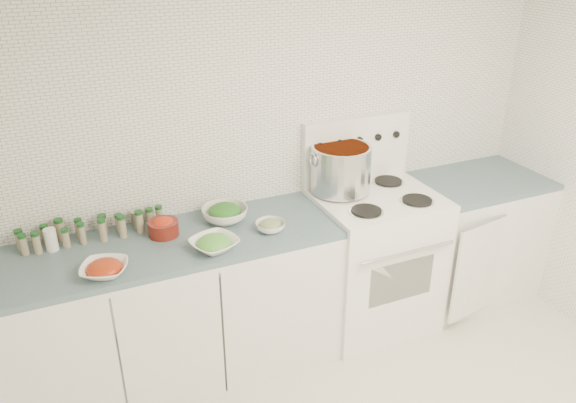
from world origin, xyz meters
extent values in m
cube|color=white|center=(0.00, 1.51, 1.25)|extent=(3.50, 0.02, 2.50)
cube|color=white|center=(-0.82, 1.19, 0.43)|extent=(1.85, 0.62, 0.86)
cube|color=#405860|center=(-0.82, 1.19, 0.88)|extent=(1.85, 0.62, 0.03)
cube|color=white|center=(0.48, 1.18, 0.46)|extent=(0.76, 0.65, 0.92)
cube|color=black|center=(0.48, 0.86, 0.50)|extent=(0.45, 0.01, 0.28)
cylinder|color=silver|center=(0.48, 0.82, 0.72)|extent=(0.65, 0.02, 0.02)
cube|color=white|center=(0.48, 1.18, 0.93)|extent=(0.76, 0.65, 0.01)
cube|color=white|center=(0.48, 1.47, 1.15)|extent=(0.76, 0.06, 0.43)
cylinder|color=silver|center=(0.30, 1.02, 0.94)|extent=(0.21, 0.21, 0.01)
cylinder|color=black|center=(0.30, 1.02, 0.94)|extent=(0.18, 0.18, 0.01)
cylinder|color=silver|center=(0.66, 1.02, 0.94)|extent=(0.21, 0.21, 0.01)
cylinder|color=black|center=(0.66, 1.02, 0.94)|extent=(0.18, 0.18, 0.01)
cylinder|color=silver|center=(0.30, 1.33, 0.94)|extent=(0.21, 0.21, 0.01)
cylinder|color=black|center=(0.30, 1.33, 0.94)|extent=(0.18, 0.18, 0.01)
cylinder|color=silver|center=(0.66, 1.33, 0.94)|extent=(0.21, 0.21, 0.01)
cylinder|color=black|center=(0.66, 1.33, 0.94)|extent=(0.18, 0.18, 0.01)
cylinder|color=black|center=(0.20, 1.44, 1.22)|extent=(0.04, 0.02, 0.04)
cylinder|color=black|center=(0.34, 1.44, 1.22)|extent=(0.04, 0.02, 0.04)
cylinder|color=black|center=(0.48, 1.44, 1.22)|extent=(0.04, 0.02, 0.04)
cylinder|color=black|center=(0.62, 1.44, 1.22)|extent=(0.04, 0.02, 0.04)
cylinder|color=black|center=(0.76, 1.44, 1.22)|extent=(0.04, 0.02, 0.04)
cube|color=white|center=(1.30, 1.19, 0.43)|extent=(0.89, 0.62, 0.86)
cube|color=#405860|center=(1.30, 1.19, 0.88)|extent=(0.89, 0.62, 0.03)
cube|color=white|center=(1.07, 0.85, 0.43)|extent=(0.40, 0.08, 0.70)
cylinder|color=silver|center=(0.30, 1.34, 1.09)|extent=(0.38, 0.38, 0.29)
cylinder|color=orange|center=(0.30, 1.34, 1.22)|extent=(0.34, 0.34, 0.03)
torus|color=silver|center=(0.10, 1.34, 1.18)|extent=(0.01, 0.09, 0.09)
torus|color=silver|center=(0.49, 1.34, 1.18)|extent=(0.01, 0.09, 0.09)
imported|color=white|center=(-1.20, 1.00, 0.93)|extent=(0.29, 0.29, 0.06)
ellipsoid|color=#BB3310|center=(-1.20, 1.00, 0.94)|extent=(0.16, 0.16, 0.07)
imported|color=white|center=(-0.63, 1.02, 0.93)|extent=(0.31, 0.31, 0.06)
ellipsoid|color=#3F8F2E|center=(-0.63, 1.02, 0.94)|extent=(0.17, 0.17, 0.08)
imported|color=white|center=(-0.48, 1.31, 0.94)|extent=(0.27, 0.27, 0.08)
ellipsoid|color=#205217|center=(-0.48, 1.31, 0.96)|extent=(0.19, 0.19, 0.09)
imported|color=white|center=(-0.28, 1.09, 0.93)|extent=(0.22, 0.22, 0.05)
ellipsoid|color=#2D4C1E|center=(-0.28, 1.09, 0.94)|extent=(0.12, 0.12, 0.05)
cylinder|color=#5F1710|center=(-0.84, 1.28, 0.94)|extent=(0.17, 0.17, 0.08)
ellipsoid|color=red|center=(-0.84, 1.28, 0.97)|extent=(0.12, 0.12, 0.06)
cylinder|color=white|center=(-1.42, 1.35, 0.96)|extent=(0.07, 0.07, 0.12)
cylinder|color=gray|center=(-0.95, 1.45, 0.95)|extent=(0.08, 0.08, 0.09)
cylinder|color=gray|center=(-1.57, 1.43, 0.95)|extent=(0.04, 0.04, 0.10)
cylinder|color=#134519|center=(-1.57, 1.43, 1.00)|extent=(0.05, 0.05, 0.02)
cylinder|color=gray|center=(-1.44, 1.44, 0.95)|extent=(0.04, 0.04, 0.09)
cylinder|color=#134519|center=(-1.44, 1.44, 1.00)|extent=(0.04, 0.04, 0.02)
cylinder|color=gray|center=(-1.37, 1.44, 0.96)|extent=(0.05, 0.05, 0.11)
cylinder|color=#134519|center=(-1.37, 1.44, 1.02)|extent=(0.05, 0.05, 0.02)
cylinder|color=gray|center=(-1.27, 1.43, 0.95)|extent=(0.04, 0.04, 0.10)
cylinder|color=#134519|center=(-1.27, 1.43, 1.01)|extent=(0.04, 0.04, 0.02)
cylinder|color=gray|center=(-1.14, 1.43, 0.95)|extent=(0.05, 0.05, 0.10)
cylinder|color=#134519|center=(-1.14, 1.43, 1.01)|extent=(0.05, 0.05, 0.02)
cylinder|color=gray|center=(-1.06, 1.43, 0.94)|extent=(0.04, 0.04, 0.09)
cylinder|color=#134519|center=(-1.06, 1.43, 1.00)|extent=(0.04, 0.04, 0.02)
cylinder|color=gray|center=(-0.83, 1.43, 0.95)|extent=(0.04, 0.04, 0.09)
cylinder|color=#134519|center=(-0.83, 1.43, 1.00)|extent=(0.04, 0.04, 0.02)
cylinder|color=gray|center=(-0.89, 1.43, 0.94)|extent=(0.04, 0.04, 0.09)
cylinder|color=#134519|center=(-0.89, 1.43, 1.00)|extent=(0.04, 0.04, 0.02)
cylinder|color=gray|center=(-1.55, 1.36, 0.95)|extent=(0.04, 0.04, 0.10)
cylinder|color=#134519|center=(-1.55, 1.36, 1.01)|extent=(0.04, 0.04, 0.02)
cylinder|color=gray|center=(-1.49, 1.35, 0.95)|extent=(0.04, 0.04, 0.10)
cylinder|color=#134519|center=(-1.49, 1.35, 1.01)|extent=(0.04, 0.04, 0.02)
cylinder|color=gray|center=(-1.34, 1.35, 0.95)|extent=(0.04, 0.04, 0.09)
cylinder|color=#134519|center=(-1.34, 1.35, 1.00)|extent=(0.04, 0.04, 0.02)
cylinder|color=gray|center=(-1.26, 1.36, 0.95)|extent=(0.04, 0.04, 0.11)
cylinder|color=#134519|center=(-1.26, 1.36, 1.01)|extent=(0.04, 0.04, 0.02)
cylinder|color=gray|center=(-1.16, 1.35, 0.96)|extent=(0.04, 0.04, 0.11)
cylinder|color=#134519|center=(-1.16, 1.35, 1.02)|extent=(0.04, 0.04, 0.02)
cylinder|color=gray|center=(-1.05, 1.35, 0.96)|extent=(0.04, 0.04, 0.11)
cylinder|color=#134519|center=(-1.05, 1.35, 1.02)|extent=(0.04, 0.04, 0.02)
cylinder|color=gray|center=(-0.96, 1.36, 0.96)|extent=(0.04, 0.04, 0.12)
cylinder|color=#134519|center=(-0.96, 1.36, 1.03)|extent=(0.05, 0.05, 0.02)
camera|label=1|loc=(-1.31, -1.50, 2.41)|focal=35.00mm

